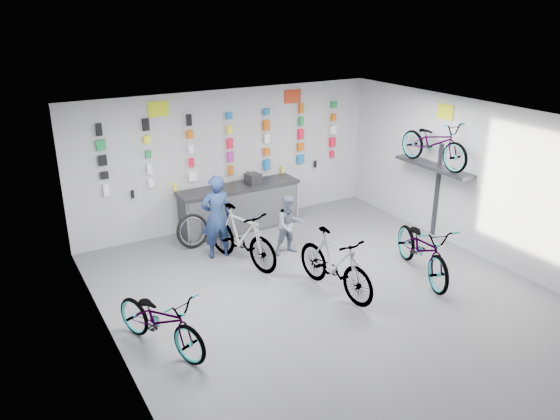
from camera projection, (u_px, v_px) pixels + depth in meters
floor at (332, 299)px, 9.21m from camera, size 8.00×8.00×0.00m
ceiling at (339, 123)px, 8.15m from camera, size 8.00×8.00×0.00m
wall_back at (229, 158)px, 11.92m from camera, size 7.00×0.00×7.00m
wall_left at (114, 266)px, 7.05m from camera, size 0.00×8.00×8.00m
wall_right at (487, 183)px, 10.31m from camera, size 0.00×8.00×8.00m
counter at (240, 208)px, 11.91m from camera, size 2.70×0.66×1.00m
merch_wall at (232, 146)px, 11.78m from camera, size 5.57×0.08×1.57m
wall_bracket at (434, 170)px, 11.21m from camera, size 0.39×1.90×2.00m
sign_left at (159, 109)px, 10.77m from camera, size 0.42×0.02×0.30m
sign_right at (293, 96)px, 12.21m from camera, size 0.42×0.02×0.30m
sign_side at (446, 112)px, 10.86m from camera, size 0.02×0.40×0.30m
bike_left at (161, 320)px, 7.76m from camera, size 1.27×1.89×0.94m
bike_center at (335, 263)px, 9.25m from camera, size 0.73×1.89×1.10m
bike_right at (423, 248)px, 9.85m from camera, size 1.33×2.16×1.07m
bike_service at (242, 236)px, 10.29m from camera, size 1.02×1.96×1.13m
bike_wall at (434, 143)px, 10.97m from camera, size 0.63×1.80×0.95m
clerk at (217, 217)px, 10.48m from camera, size 0.65×0.46×1.67m
customer at (289, 225)px, 10.70m from camera, size 0.63×0.51×1.21m
spare_wheel at (193, 231)px, 11.08m from camera, size 0.74×0.33×0.71m
register at (253, 178)px, 11.86m from camera, size 0.32×0.34×0.22m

